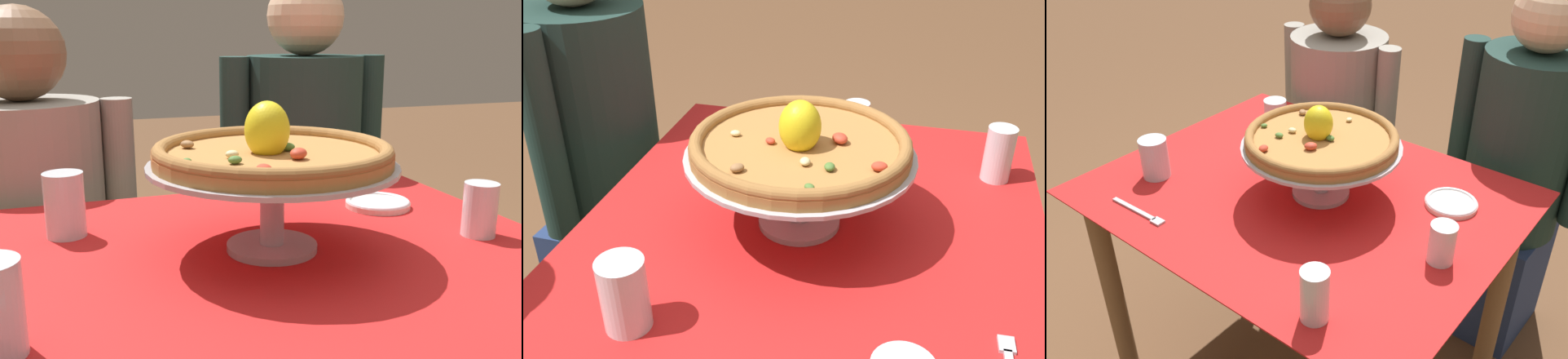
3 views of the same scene
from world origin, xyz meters
TOP-DOWN VIEW (x-y plane):
  - dining_table at (0.00, 0.00)m, footprint 1.10×0.88m
  - pizza_stand at (0.04, 0.03)m, footprint 0.42×0.42m
  - pizza at (0.04, 0.03)m, footprint 0.40×0.40m
  - water_glass_side_right at (0.43, -0.03)m, footprint 0.06×0.06m
  - water_glass_back_left at (-0.29, 0.22)m, footprint 0.07×0.07m
  - side_plate at (0.35, 0.19)m, footprint 0.14×0.14m
  - diner_left at (-0.37, 0.66)m, footprint 0.52×0.37m
  - diner_right at (0.37, 0.64)m, footprint 0.48×0.33m

SIDE VIEW (x-z plane):
  - diner_left at x=-0.37m, z-range -0.01..1.17m
  - diner_right at x=0.37m, z-range -0.03..1.23m
  - dining_table at x=0.00m, z-range 0.25..1.00m
  - side_plate at x=0.35m, z-range 0.75..0.76m
  - water_glass_side_right at x=0.43m, z-range 0.74..0.84m
  - water_glass_back_left at x=-0.29m, z-range 0.74..0.86m
  - pizza_stand at x=0.04m, z-range 0.79..0.94m
  - pizza at x=0.04m, z-range 0.87..0.97m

